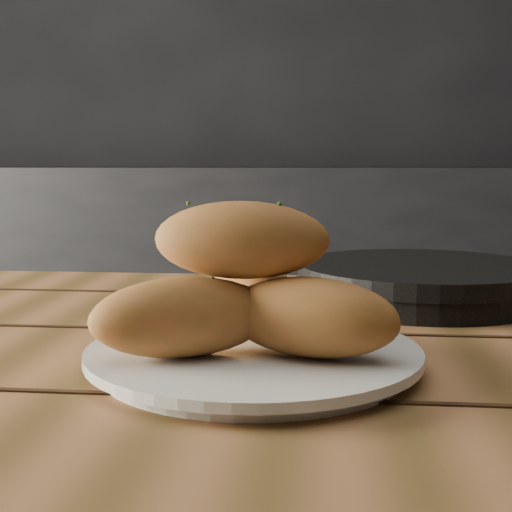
{
  "coord_description": "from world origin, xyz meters",
  "views": [
    {
      "loc": [
        0.28,
        -0.59,
        0.92
      ],
      "look_at": [
        0.23,
        -0.01,
        0.84
      ],
      "focal_mm": 50.0,
      "sensor_mm": 36.0,
      "label": 1
    }
  ],
  "objects_px": {
    "table": "(431,470)",
    "skillet": "(422,281)",
    "bread_rolls": "(247,293)",
    "plate": "(254,357)"
  },
  "relations": [
    {
      "from": "table",
      "to": "skillet",
      "type": "bearing_deg",
      "value": 84.78
    },
    {
      "from": "skillet",
      "to": "table",
      "type": "bearing_deg",
      "value": -95.22
    },
    {
      "from": "bread_rolls",
      "to": "skillet",
      "type": "bearing_deg",
      "value": 59.86
    },
    {
      "from": "skillet",
      "to": "plate",
      "type": "bearing_deg",
      "value": -119.68
    },
    {
      "from": "bread_rolls",
      "to": "plate",
      "type": "bearing_deg",
      "value": 30.96
    },
    {
      "from": "bread_rolls",
      "to": "skillet",
      "type": "distance_m",
      "value": 0.36
    },
    {
      "from": "bread_rolls",
      "to": "skillet",
      "type": "xyz_separation_m",
      "value": [
        0.18,
        0.31,
        -0.04
      ]
    },
    {
      "from": "plate",
      "to": "skillet",
      "type": "height_order",
      "value": "skillet"
    },
    {
      "from": "table",
      "to": "plate",
      "type": "distance_m",
      "value": 0.18
    },
    {
      "from": "plate",
      "to": "bread_rolls",
      "type": "bearing_deg",
      "value": -149.04
    }
  ]
}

